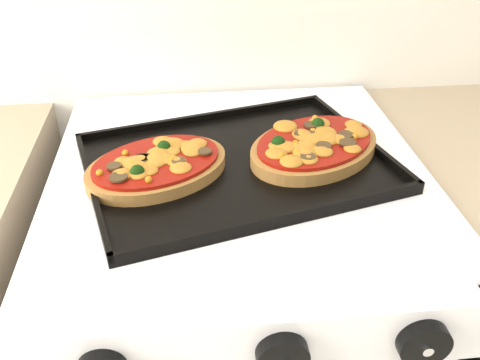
{
  "coord_description": "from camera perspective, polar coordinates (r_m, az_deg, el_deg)",
  "views": [
    {
      "loc": [
        -0.03,
        0.97,
        1.35
      ],
      "look_at": [
        0.04,
        1.64,
        0.92
      ],
      "focal_mm": 40.0,
      "sensor_mm": 36.0,
      "label": 1
    }
  ],
  "objects": [
    {
      "name": "control_panel",
      "position": [
        0.65,
        2.92,
        -16.97
      ],
      "size": [
        0.6,
        0.02,
        0.09
      ],
      "primitive_type": "cube",
      "color": "white",
      "rests_on": "stove"
    },
    {
      "name": "baking_tray",
      "position": [
        0.84,
        -0.37,
        1.95
      ],
      "size": [
        0.52,
        0.44,
        0.02
      ],
      "primitive_type": "cube",
      "rotation": [
        0.0,
        0.0,
        0.26
      ],
      "color": "black",
      "rests_on": "stove"
    },
    {
      "name": "stove",
      "position": [
        1.15,
        -0.09,
        -18.15
      ],
      "size": [
        0.6,
        0.6,
        0.91
      ],
      "primitive_type": "cube",
      "color": "white",
      "rests_on": "floor"
    },
    {
      "name": "pizza_left",
      "position": [
        0.81,
        -8.85,
        1.66
      ],
      "size": [
        0.27,
        0.24,
        0.03
      ],
      "primitive_type": null,
      "rotation": [
        0.0,
        0.0,
        0.47
      ],
      "color": "#9E6C36",
      "rests_on": "baking_tray"
    },
    {
      "name": "knob_right",
      "position": [
        0.68,
        19.02,
        -16.15
      ],
      "size": [
        0.06,
        0.02,
        0.06
      ],
      "primitive_type": "cylinder",
      "rotation": [
        1.57,
        0.0,
        0.0
      ],
      "color": "black",
      "rests_on": "control_panel"
    },
    {
      "name": "knob_center",
      "position": [
        0.64,
        4.56,
        -18.2
      ],
      "size": [
        0.06,
        0.02,
        0.06
      ],
      "primitive_type": "cylinder",
      "rotation": [
        1.57,
        0.0,
        0.0
      ],
      "color": "black",
      "rests_on": "control_panel"
    },
    {
      "name": "pizza_right",
      "position": [
        0.86,
        7.95,
        3.74
      ],
      "size": [
        0.29,
        0.27,
        0.03
      ],
      "primitive_type": null,
      "rotation": [
        0.0,
        0.0,
        0.61
      ],
      "color": "#9E6C36",
      "rests_on": "baking_tray"
    }
  ]
}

